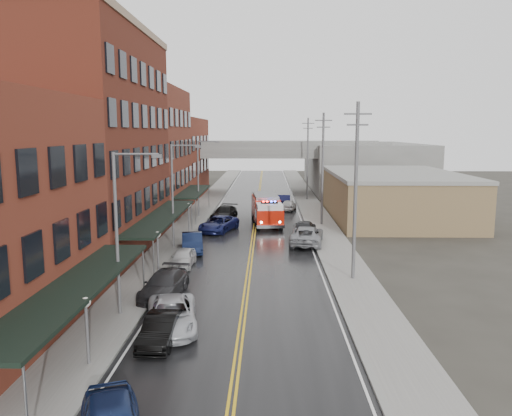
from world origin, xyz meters
name	(u,v)px	position (x,y,z in m)	size (l,w,h in m)	color
ground	(233,392)	(0.00, 0.00, 0.00)	(220.00, 220.00, 0.00)	#2D2B26
road	(254,234)	(0.00, 30.00, 0.01)	(11.00, 160.00, 0.02)	black
sidewalk_left	(180,233)	(-7.30, 30.00, 0.07)	(3.00, 160.00, 0.15)	slate
sidewalk_right	(328,234)	(7.30, 30.00, 0.07)	(3.00, 160.00, 0.15)	slate
curb_left	(197,234)	(-5.65, 30.00, 0.07)	(0.30, 160.00, 0.15)	gray
curb_right	(311,234)	(5.65, 30.00, 0.07)	(0.30, 160.00, 0.15)	gray
brick_building_b	(90,144)	(-13.30, 23.00, 9.00)	(9.00, 20.00, 18.00)	#571F17
brick_building_c	(143,153)	(-13.30, 40.50, 7.50)	(9.00, 15.00, 15.00)	brown
brick_building_far	(172,158)	(-13.30, 58.00, 6.00)	(9.00, 20.00, 12.00)	maroon
tan_building	(393,197)	(16.00, 40.00, 2.50)	(14.00, 22.00, 5.00)	olive
right_far_block	(362,166)	(18.00, 70.00, 4.00)	(18.00, 30.00, 8.00)	slate
awning_0	(78,286)	(-7.49, 4.00, 2.99)	(2.60, 16.00, 3.09)	black
awning_1	(163,216)	(-7.49, 23.00, 2.99)	(2.60, 18.00, 3.09)	black
awning_2	(193,192)	(-7.49, 40.50, 2.99)	(2.60, 13.00, 3.09)	black
globe_lamp_0	(86,316)	(-6.40, 2.00, 2.31)	(0.44, 0.44, 3.12)	#59595B
globe_lamp_1	(158,243)	(-6.40, 16.00, 2.31)	(0.44, 0.44, 3.12)	#59595B
globe_lamp_2	(189,211)	(-6.40, 30.00, 2.31)	(0.44, 0.44, 3.12)	#59595B
street_lamp_0	(121,224)	(-6.55, 8.00, 5.19)	(2.64, 0.22, 9.00)	#59595B
street_lamp_1	(175,189)	(-6.55, 24.00, 5.19)	(2.64, 0.22, 9.00)	#59595B
street_lamp_2	(200,173)	(-6.55, 40.00, 5.19)	(2.64, 0.22, 9.00)	#59595B
utility_pole_0	(356,189)	(7.20, 15.00, 6.31)	(1.80, 0.24, 12.00)	#59595B
utility_pole_1	(323,167)	(7.20, 35.00, 6.31)	(1.80, 0.24, 12.00)	#59595B
utility_pole_2	(308,157)	(7.20, 55.00, 6.31)	(1.80, 0.24, 12.00)	#59595B
overpass	(259,157)	(0.00, 62.00, 5.99)	(40.00, 10.00, 7.50)	slate
fire_truck	(267,209)	(1.26, 35.41, 1.72)	(4.15, 8.92, 3.17)	red
parked_car_left_1	(161,329)	(-3.77, 4.47, 0.69)	(1.47, 4.21, 1.39)	black
parked_car_left_2	(171,315)	(-3.60, 6.23, 0.76)	(2.53, 5.48, 1.52)	#B3B6BC
parked_car_left_3	(164,285)	(-5.00, 11.30, 0.76)	(2.13, 5.23, 1.52)	#272729
parked_car_left_4	(183,258)	(-5.00, 18.20, 0.67)	(1.59, 3.95, 1.35)	#BABABA
parked_car_left_5	(192,243)	(-5.00, 22.80, 0.79)	(1.68, 4.81, 1.58)	#0E1733
parked_car_left_6	(219,224)	(-3.60, 31.45, 0.78)	(2.60, 5.63, 1.56)	#141A4D
parked_car_left_7	(224,213)	(-3.60, 38.06, 0.80)	(2.23, 5.49, 1.59)	black
parked_car_right_0	(307,235)	(4.87, 25.79, 0.84)	(2.78, 6.02, 1.67)	gray
parked_car_right_1	(305,228)	(5.00, 30.06, 0.70)	(1.96, 4.82, 1.40)	black
parked_car_right_2	(289,205)	(4.09, 45.30, 0.70)	(1.65, 4.09, 1.39)	#B3B3B3
parked_car_right_3	(284,200)	(3.60, 49.01, 0.79)	(1.68, 4.81, 1.58)	black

